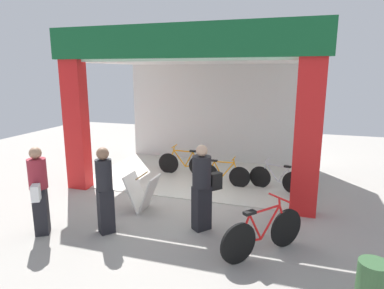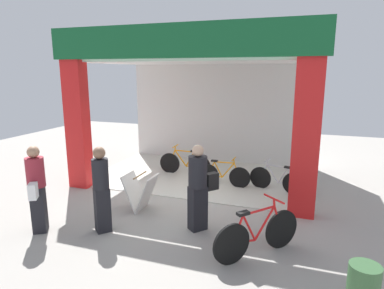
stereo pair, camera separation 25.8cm
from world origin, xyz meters
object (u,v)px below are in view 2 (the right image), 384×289
Objects in this scene: bicycle_inside_1 at (223,175)px; pedestrian_1 at (199,186)px; bicycle_inside_2 at (277,179)px; sandwich_board_sign at (141,192)px; bicycle_inside_0 at (185,163)px; bicycle_parked_0 at (257,234)px; pedestrian_2 at (101,189)px; pedestrian_0 at (37,188)px.

bicycle_inside_1 is 0.85× the size of pedestrian_1.
sandwich_board_sign is (-2.72, -2.19, 0.09)m from bicycle_inside_2.
pedestrian_1 reaches higher than bicycle_inside_0.
pedestrian_2 reaches higher than bicycle_parked_0.
bicycle_inside_0 is at bearing 125.51° from bicycle_parked_0.
bicycle_inside_2 is 0.84× the size of pedestrian_0.
sandwich_board_sign is 0.49× the size of pedestrian_0.
pedestrian_2 is (-0.20, -3.91, 0.51)m from bicycle_inside_0.
pedestrian_1 is at bearing -114.81° from bicycle_inside_2.
bicycle_inside_2 is 0.85× the size of pedestrian_2.
pedestrian_1 is at bearing 22.28° from pedestrian_2.
bicycle_inside_1 is at bearing -178.23° from bicycle_inside_2.
pedestrian_2 is (-1.70, -0.70, -0.02)m from pedestrian_1.
bicycle_inside_0 is 1.17× the size of bicycle_parked_0.
pedestrian_2 is (1.13, 0.42, -0.01)m from pedestrian_0.
pedestrian_1 is at bearing -16.86° from sandwich_board_sign.
pedestrian_0 is (-4.05, -0.52, 0.49)m from bicycle_parked_0.
pedestrian_1 is 1.84m from pedestrian_2.
sandwich_board_sign reaches higher than bicycle_inside_1.
bicycle_parked_0 is 0.80× the size of pedestrian_0.
pedestrian_0 is at bearing -130.23° from sandwich_board_sign.
bicycle_inside_0 is at bearing 114.98° from pedestrian_1.
bicycle_parked_0 reaches higher than bicycle_inside_1.
bicycle_inside_1 is 3.49m from bicycle_parked_0.
pedestrian_0 is at bearing -159.64° from pedestrian_2.
bicycle_inside_1 is 1.74× the size of sandwich_board_sign.
pedestrian_0 is at bearing -137.14° from bicycle_inside_2.
sandwich_board_sign reaches higher than bicycle_inside_2.
bicycle_parked_0 is 4.12m from pedestrian_0.
bicycle_inside_1 is 0.86× the size of pedestrian_2.
pedestrian_1 reaches higher than bicycle_inside_2.
bicycle_parked_0 is 2.96m from pedestrian_2.
pedestrian_2 is at bearing -114.97° from bicycle_inside_1.
pedestrian_2 is (-2.92, -0.10, 0.47)m from bicycle_parked_0.
pedestrian_1 reaches higher than bicycle_inside_1.
pedestrian_1 reaches higher than pedestrian_2.
bicycle_inside_0 is at bearing 168.23° from bicycle_inside_2.
bicycle_inside_2 reaches higher than bicycle_inside_1.
bicycle_inside_1 is at bearing 58.10° from sandwich_board_sign.
pedestrian_1 reaches higher than bicycle_parked_0.
bicycle_inside_1 is 3.68m from pedestrian_2.
pedestrian_0 reaches higher than bicycle_parked_0.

